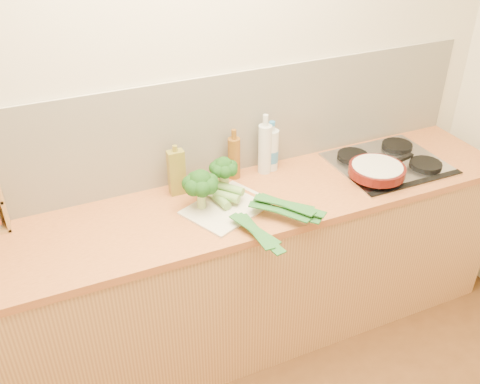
% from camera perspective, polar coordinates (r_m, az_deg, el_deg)
% --- Properties ---
extents(room_shell, '(3.50, 3.50, 3.50)m').
position_cam_1_polar(room_shell, '(2.66, -5.30, 6.41)').
color(room_shell, beige).
rests_on(room_shell, ground).
extents(counter, '(3.20, 0.62, 0.90)m').
position_cam_1_polar(counter, '(2.83, -2.58, -9.20)').
color(counter, tan).
rests_on(counter, ground).
extents(gas_hob, '(0.58, 0.50, 0.04)m').
position_cam_1_polar(gas_hob, '(3.01, 15.60, 3.04)').
color(gas_hob, silver).
rests_on(gas_hob, counter).
extents(chopping_board, '(0.47, 0.42, 0.01)m').
position_cam_1_polar(chopping_board, '(2.54, -1.37, -1.65)').
color(chopping_board, '#EEE4CF').
rests_on(chopping_board, counter).
extents(broccoli_left, '(0.17, 0.17, 0.20)m').
position_cam_1_polar(broccoli_left, '(2.47, -4.23, 0.91)').
color(broccoli_left, '#A4BC6D').
rests_on(broccoli_left, chopping_board).
extents(broccoli_right, '(0.14, 0.14, 0.20)m').
position_cam_1_polar(broccoli_right, '(2.57, -1.75, 2.47)').
color(broccoli_right, '#A4BC6D').
rests_on(broccoli_right, chopping_board).
extents(leek_front, '(0.17, 0.70, 0.04)m').
position_cam_1_polar(leek_front, '(2.50, -1.44, -1.45)').
color(leek_front, white).
rests_on(leek_front, chopping_board).
extents(leek_mid, '(0.44, 0.52, 0.04)m').
position_cam_1_polar(leek_mid, '(2.51, 0.26, -0.91)').
color(leek_mid, white).
rests_on(leek_mid, chopping_board).
extents(leek_back, '(0.45, 0.56, 0.04)m').
position_cam_1_polar(leek_back, '(2.53, 0.42, -0.04)').
color(leek_back, white).
rests_on(leek_back, chopping_board).
extents(skillet, '(0.42, 0.29, 0.05)m').
position_cam_1_polar(skillet, '(2.82, 14.44, 2.33)').
color(skillet, '#4C100C').
rests_on(skillet, gas_hob).
extents(oil_tin, '(0.08, 0.05, 0.26)m').
position_cam_1_polar(oil_tin, '(2.62, -6.78, 2.12)').
color(oil_tin, olive).
rests_on(oil_tin, counter).
extents(glass_bottle, '(0.07, 0.07, 0.33)m').
position_cam_1_polar(glass_bottle, '(2.78, 2.66, 4.69)').
color(glass_bottle, silver).
rests_on(glass_bottle, counter).
extents(amber_bottle, '(0.06, 0.06, 0.27)m').
position_cam_1_polar(amber_bottle, '(2.74, -0.64, 3.72)').
color(amber_bottle, brown).
rests_on(amber_bottle, counter).
extents(water_bottle, '(0.08, 0.08, 0.25)m').
position_cam_1_polar(water_bottle, '(2.82, 3.34, 4.40)').
color(water_bottle, silver).
rests_on(water_bottle, counter).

